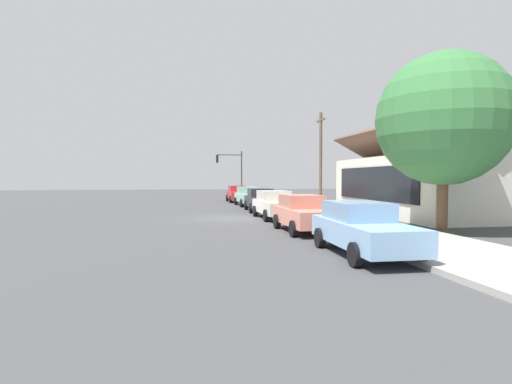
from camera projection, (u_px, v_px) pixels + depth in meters
name	position (u px, v px, depth m)	size (l,w,h in m)	color
ground_plane	(227.00, 218.00, 23.35)	(120.00, 120.00, 0.00)	#424244
sidewalk_curb	(319.00, 215.00, 24.34)	(60.00, 4.20, 0.16)	#A3A099
car_cherry	(238.00, 194.00, 39.12)	(4.57, 1.96, 1.59)	red
car_seafoam	(249.00, 196.00, 33.58)	(4.68, 2.08, 1.59)	#9ED1BC
car_charcoal	(261.00, 200.00, 28.18)	(4.71, 2.16, 1.59)	#2D3035
car_ivory	(275.00, 204.00, 23.05)	(4.81, 2.09, 1.59)	silver
car_coral	(303.00, 213.00, 17.39)	(4.42, 2.02, 1.59)	#EA8C75
car_skyblue	(362.00, 228.00, 12.15)	(4.87, 2.07, 1.59)	#8CB7E0
storefront_building	(419.00, 184.00, 25.06)	(12.89, 6.35, 5.37)	silver
shade_tree	(444.00, 119.00, 16.75)	(5.56, 5.56, 7.58)	brown
traffic_light_main	(232.00, 167.00, 42.66)	(0.37, 2.79, 5.20)	#383833
utility_pole_wooden	(321.00, 158.00, 31.73)	(1.80, 0.24, 7.50)	brown
fire_hydrant_red	(373.00, 229.00, 14.38)	(0.22, 0.22, 0.71)	red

